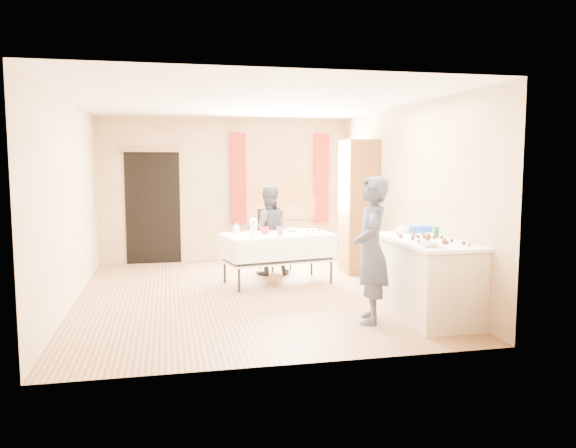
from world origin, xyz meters
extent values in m
cube|color=#9E7047|center=(0.00, 0.00, -0.01)|extent=(4.50, 5.50, 0.02)
cube|color=white|center=(0.00, 0.00, 2.61)|extent=(4.50, 5.50, 0.02)
cube|color=tan|center=(0.00, 2.76, 1.30)|extent=(4.50, 0.02, 2.60)
cube|color=tan|center=(0.00, -2.76, 1.30)|extent=(4.50, 0.02, 2.60)
cube|color=tan|center=(-2.26, 0.00, 1.30)|extent=(0.02, 5.50, 2.60)
cube|color=tan|center=(2.26, 0.00, 1.30)|extent=(0.02, 5.50, 2.60)
cube|color=olive|center=(1.00, 2.72, 1.50)|extent=(1.32, 0.06, 1.52)
cube|color=white|center=(1.00, 2.71, 1.50)|extent=(1.20, 0.02, 1.40)
cube|color=maroon|center=(0.22, 2.67, 1.50)|extent=(0.28, 0.06, 1.65)
cube|color=maroon|center=(1.78, 2.67, 1.50)|extent=(0.28, 0.06, 1.65)
cube|color=black|center=(-1.30, 2.73, 1.00)|extent=(0.95, 0.04, 2.00)
cube|color=olive|center=(-1.30, 2.70, 2.02)|extent=(1.05, 0.06, 0.08)
cube|color=brown|center=(1.99, 1.16, 1.08)|extent=(0.50, 0.60, 2.16)
cube|color=beige|center=(1.89, -1.50, 0.43)|extent=(0.71, 1.57, 0.86)
cube|color=white|center=(1.89, -1.50, 0.89)|extent=(0.78, 1.64, 0.04)
cube|color=white|center=(0.54, 0.61, 0.73)|extent=(1.69, 1.08, 0.04)
cube|color=black|center=(0.71, 1.67, 0.46)|extent=(0.56, 0.56, 0.06)
cube|color=black|center=(0.63, 1.84, 0.73)|extent=(0.41, 0.21, 0.61)
imported|color=#2A324A|center=(1.17, -1.61, 0.82)|extent=(0.83, 0.75, 1.65)
imported|color=black|center=(0.52, 1.29, 0.72)|extent=(0.74, 0.60, 1.43)
cylinder|color=#0F8C32|center=(2.10, -1.35, 0.97)|extent=(0.08, 0.08, 0.12)
imported|color=white|center=(1.67, -2.04, 0.94)|extent=(0.27, 0.27, 0.05)
cube|color=white|center=(1.84, -0.93, 0.95)|extent=(0.18, 0.15, 0.08)
cube|color=blue|center=(2.08, -0.85, 0.95)|extent=(0.32, 0.23, 0.08)
cylinder|color=silver|center=(0.15, 0.42, 0.86)|extent=(0.14, 0.14, 0.22)
imported|color=red|center=(0.34, 0.60, 0.80)|extent=(0.25, 0.25, 0.11)
imported|color=red|center=(0.55, 0.46, 0.81)|extent=(0.15, 0.15, 0.11)
imported|color=white|center=(0.81, 0.79, 0.78)|extent=(0.28, 0.28, 0.06)
cube|color=white|center=(1.08, 0.58, 0.76)|extent=(0.31, 0.25, 0.02)
imported|color=white|center=(-0.06, 0.69, 0.84)|extent=(0.11, 0.11, 0.18)
sphere|color=#3F2314|center=(2.02, -1.71, 0.93)|extent=(0.04, 0.04, 0.04)
sphere|color=#36190F|center=(2.02, -1.31, 0.93)|extent=(0.04, 0.04, 0.04)
sphere|color=#36190F|center=(1.72, -1.95, 0.93)|extent=(0.04, 0.04, 0.04)
sphere|color=#36190F|center=(2.09, -2.00, 0.93)|extent=(0.04, 0.04, 0.04)
sphere|color=#36190F|center=(1.80, -1.71, 0.93)|extent=(0.04, 0.04, 0.04)
sphere|color=#36190F|center=(1.94, -1.91, 0.93)|extent=(0.04, 0.04, 0.04)
sphere|color=#3F2314|center=(1.67, -1.29, 0.93)|extent=(0.04, 0.04, 0.04)
sphere|color=#36190F|center=(2.00, -1.49, 0.93)|extent=(0.04, 0.04, 0.04)
sphere|color=#36190F|center=(1.88, -1.59, 0.93)|extent=(0.04, 0.04, 0.04)
sphere|color=#36190F|center=(1.92, -1.46, 0.93)|extent=(0.04, 0.04, 0.04)
sphere|color=#36190F|center=(1.64, -1.34, 0.93)|extent=(0.04, 0.04, 0.04)
sphere|color=#36190F|center=(1.98, -1.25, 0.93)|extent=(0.04, 0.04, 0.04)
sphere|color=#3F2314|center=(1.85, -1.30, 0.93)|extent=(0.04, 0.04, 0.04)
sphere|color=#36190F|center=(1.96, -1.45, 0.93)|extent=(0.04, 0.04, 0.04)
sphere|color=#36190F|center=(1.89, -1.94, 0.93)|extent=(0.04, 0.04, 0.04)
sphere|color=#36190F|center=(1.94, -1.85, 0.93)|extent=(0.04, 0.04, 0.04)
sphere|color=#36190F|center=(1.71, -1.52, 0.93)|extent=(0.04, 0.04, 0.04)
sphere|color=#36190F|center=(1.86, -1.24, 0.93)|extent=(0.04, 0.04, 0.04)
sphere|color=#3F2314|center=(1.71, -1.10, 0.93)|extent=(0.04, 0.04, 0.04)
sphere|color=#36190F|center=(1.68, -1.77, 0.93)|extent=(0.04, 0.04, 0.04)
sphere|color=#36190F|center=(2.09, -1.51, 0.93)|extent=(0.04, 0.04, 0.04)
sphere|color=#36190F|center=(1.89, -1.44, 0.93)|extent=(0.04, 0.04, 0.04)
sphere|color=#36190F|center=(2.08, -1.38, 0.93)|extent=(0.04, 0.04, 0.04)
sphere|color=#36190F|center=(1.84, -1.42, 0.93)|extent=(0.04, 0.04, 0.04)
sphere|color=#3F2314|center=(2.10, -2.10, 0.93)|extent=(0.04, 0.04, 0.04)
sphere|color=#36190F|center=(1.84, -1.26, 0.93)|extent=(0.04, 0.04, 0.04)
sphere|color=#36190F|center=(2.06, -1.79, 0.93)|extent=(0.04, 0.04, 0.04)
camera|label=1|loc=(-1.05, -7.49, 1.81)|focal=35.00mm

